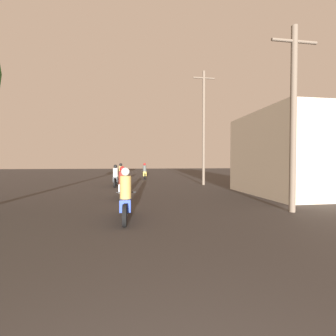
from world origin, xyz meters
The scene contains 8 objects.
motorcycle_blue centered at (-0.41, 6.36, 0.60)m, with size 0.60×2.07×1.50m.
motorcycle_silver centered at (-0.72, 10.34, 0.59)m, with size 0.60×2.06×1.47m.
motorcycle_black centered at (-1.46, 15.52, 0.60)m, with size 0.60×2.06×1.50m.
motorcycle_orange centered at (-1.28, 18.42, 0.63)m, with size 0.60×1.90×1.59m.
motorcycle_yellow centered at (0.80, 22.11, 0.63)m, with size 0.60×1.88×1.58m.
building_right_near centered at (7.76, 10.31, 2.07)m, with size 4.11×5.40×4.14m.
utility_pole_near centered at (5.00, 6.56, 3.20)m, with size 1.60×0.20×6.09m.
utility_pole_far centered at (4.82, 15.68, 4.30)m, with size 1.60×0.20×8.26m.
Camera 1 is at (-0.15, -0.16, 1.64)m, focal length 24.00 mm.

